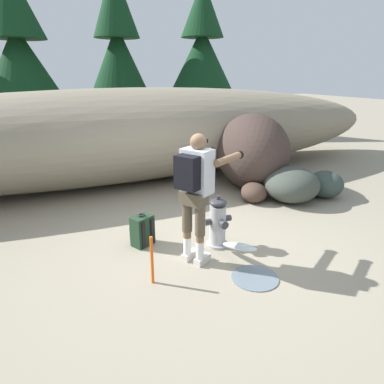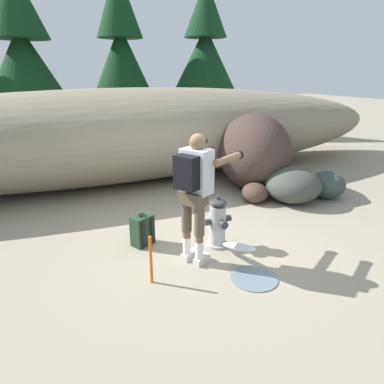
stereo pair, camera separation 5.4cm
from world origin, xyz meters
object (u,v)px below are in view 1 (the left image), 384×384
spare_backpack (142,231)px  boulder_mid (291,184)px  utility_worker (197,184)px  boulder_large (252,152)px  boulder_outlier (254,192)px  boulder_small (325,184)px  fire_hydrant (218,223)px  survey_stake (152,260)px

spare_backpack → boulder_mid: bearing=-106.0°
spare_backpack → boulder_mid: (3.10, 0.46, 0.12)m
utility_worker → spare_backpack: 1.22m
boulder_large → boulder_outlier: (-0.46, -0.76, -0.59)m
utility_worker → boulder_outlier: bearing=8.8°
utility_worker → boulder_small: (3.35, 1.05, -0.79)m
utility_worker → boulder_large: utility_worker is taller
utility_worker → boulder_small: bearing=-10.6°
boulder_mid → boulder_outlier: (-0.65, 0.27, -0.15)m
fire_hydrant → survey_stake: (-1.14, -0.47, -0.05)m
utility_worker → fire_hydrant: bearing=-0.4°
survey_stake → utility_worker: bearing=19.0°
spare_backpack → boulder_outlier: (2.45, 0.74, -0.03)m
boulder_large → boulder_mid: boulder_large is taller
spare_backpack → boulder_mid: size_ratio=0.45×
fire_hydrant → spare_backpack: 1.08m
spare_backpack → survey_stake: 0.98m
utility_worker → boulder_small: utility_worker is taller
boulder_mid → boulder_small: size_ratio=1.53×
fire_hydrant → boulder_small: 3.02m
spare_backpack → survey_stake: bearing=144.6°
boulder_mid → utility_worker: bearing=-155.5°
spare_backpack → utility_worker: bearing=-169.2°
fire_hydrant → survey_stake: size_ratio=1.26×
boulder_mid → boulder_outlier: bearing=157.3°
survey_stake → fire_hydrant: bearing=22.6°
spare_backpack → boulder_mid: 3.14m
utility_worker → spare_backpack: size_ratio=3.55×
utility_worker → boulder_large: bearing=14.6°
utility_worker → survey_stake: utility_worker is taller
boulder_mid → survey_stake: 3.58m
boulder_outlier → survey_stake: survey_stake is taller
boulder_large → spare_backpack: bearing=-152.8°
boulder_small → survey_stake: size_ratio=1.14×
boulder_mid → spare_backpack: bearing=-171.5°
boulder_small → boulder_outlier: 1.47m
spare_backpack → boulder_outlier: size_ratio=0.87×
utility_worker → boulder_outlier: size_ratio=3.09×
boulder_mid → fire_hydrant: bearing=-156.2°
utility_worker → spare_backpack: utility_worker is taller
fire_hydrant → boulder_outlier: fire_hydrant is taller
fire_hydrant → spare_backpack: (-0.95, 0.48, -0.13)m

